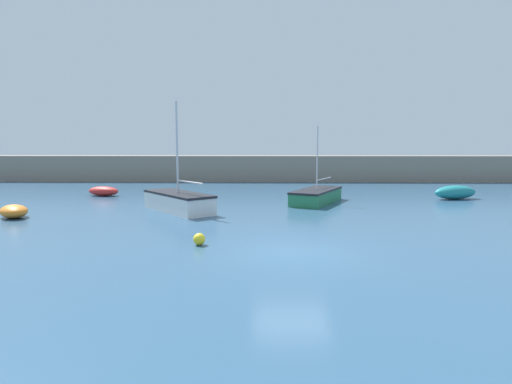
{
  "coord_description": "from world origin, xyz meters",
  "views": [
    {
      "loc": [
        -0.9,
        -12.79,
        3.41
      ],
      "look_at": [
        -1.35,
        8.53,
        0.99
      ],
      "focal_mm": 28.0,
      "sensor_mm": 36.0,
      "label": 1
    }
  ],
  "objects_px": {
    "dinghy_near_pier": "(14,211)",
    "mooring_buoy_yellow": "(199,239)",
    "sailboat_short_mast": "(317,196)",
    "rowboat_white_midwater": "(455,192)",
    "sailboat_tall_mast": "(178,201)",
    "fishing_dinghy_green": "(104,191)"
  },
  "relations": [
    {
      "from": "dinghy_near_pier",
      "to": "mooring_buoy_yellow",
      "type": "bearing_deg",
      "value": 20.01
    },
    {
      "from": "sailboat_tall_mast",
      "to": "fishing_dinghy_green",
      "type": "height_order",
      "value": "sailboat_tall_mast"
    },
    {
      "from": "dinghy_near_pier",
      "to": "sailboat_short_mast",
      "type": "height_order",
      "value": "sailboat_short_mast"
    },
    {
      "from": "dinghy_near_pier",
      "to": "sailboat_short_mast",
      "type": "relative_size",
      "value": 0.41
    },
    {
      "from": "sailboat_short_mast",
      "to": "mooring_buoy_yellow",
      "type": "xyz_separation_m",
      "value": [
        -5.46,
        -10.68,
        -0.22
      ]
    },
    {
      "from": "mooring_buoy_yellow",
      "to": "rowboat_white_midwater",
      "type": "bearing_deg",
      "value": 40.51
    },
    {
      "from": "rowboat_white_midwater",
      "to": "mooring_buoy_yellow",
      "type": "distance_m",
      "value": 19.43
    },
    {
      "from": "rowboat_white_midwater",
      "to": "mooring_buoy_yellow",
      "type": "height_order",
      "value": "rowboat_white_midwater"
    },
    {
      "from": "sailboat_short_mast",
      "to": "mooring_buoy_yellow",
      "type": "distance_m",
      "value": 12.0
    },
    {
      "from": "sailboat_tall_mast",
      "to": "rowboat_white_midwater",
      "type": "distance_m",
      "value": 17.88
    },
    {
      "from": "sailboat_tall_mast",
      "to": "mooring_buoy_yellow",
      "type": "xyz_separation_m",
      "value": [
        2.3,
        -7.31,
        -0.32
      ]
    },
    {
      "from": "sailboat_short_mast",
      "to": "fishing_dinghy_green",
      "type": "bearing_deg",
      "value": -76.85
    },
    {
      "from": "dinghy_near_pier",
      "to": "mooring_buoy_yellow",
      "type": "distance_m",
      "value": 11.13
    },
    {
      "from": "dinghy_near_pier",
      "to": "rowboat_white_midwater",
      "type": "distance_m",
      "value": 25.7
    },
    {
      "from": "fishing_dinghy_green",
      "to": "sailboat_short_mast",
      "type": "xyz_separation_m",
      "value": [
        14.45,
        -3.22,
        0.1
      ]
    },
    {
      "from": "dinghy_near_pier",
      "to": "rowboat_white_midwater",
      "type": "xyz_separation_m",
      "value": [
        24.61,
        7.42,
        0.13
      ]
    },
    {
      "from": "sailboat_short_mast",
      "to": "sailboat_tall_mast",
      "type": "bearing_deg",
      "value": -40.81
    },
    {
      "from": "fishing_dinghy_green",
      "to": "rowboat_white_midwater",
      "type": "height_order",
      "value": "rowboat_white_midwater"
    },
    {
      "from": "fishing_dinghy_green",
      "to": "dinghy_near_pier",
      "type": "distance_m",
      "value": 8.74
    },
    {
      "from": "fishing_dinghy_green",
      "to": "dinghy_near_pier",
      "type": "bearing_deg",
      "value": -81.21
    },
    {
      "from": "sailboat_short_mast",
      "to": "rowboat_white_midwater",
      "type": "bearing_deg",
      "value": 127.46
    },
    {
      "from": "dinghy_near_pier",
      "to": "rowboat_white_midwater",
      "type": "height_order",
      "value": "rowboat_white_midwater"
    }
  ]
}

